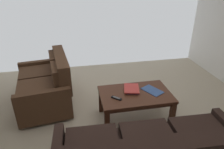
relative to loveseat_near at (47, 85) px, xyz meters
name	(u,v)px	position (x,y,z in m)	size (l,w,h in m)	color
ground_plane	(117,132)	(-1.03, 0.99, -0.37)	(5.27, 5.02, 0.01)	#B7A88E
loveseat_near	(47,85)	(0.00, 0.00, 0.00)	(0.99, 1.41, 0.88)	black
coffee_table	(135,97)	(-1.37, 0.73, 0.03)	(1.07, 0.68, 0.47)	#4C2819
book_stack	(132,89)	(-1.34, 0.63, 0.12)	(0.29, 0.34, 0.04)	#996699
tv_remote	(116,98)	(-1.06, 0.82, 0.11)	(0.15, 0.14, 0.02)	black
loose_magazine	(152,90)	(-1.65, 0.70, 0.10)	(0.20, 0.32, 0.01)	#385693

